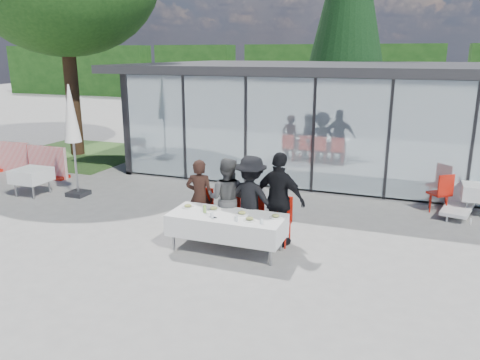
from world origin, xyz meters
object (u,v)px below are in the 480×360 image
diner_d (279,200)px  plate_c (242,213)px  dining_table (227,225)px  plate_d (276,216)px  diner_a (200,197)px  spare_chair_b (442,191)px  spare_table_left (31,175)px  market_umbrella (72,122)px  diner_c (251,199)px  plate_a (188,206)px  diner_chair_c (253,215)px  juice_bottle (205,209)px  plate_extra (250,219)px  diner_chair_b (229,212)px  diner_b (227,199)px  diner_chair_a (202,208)px  plate_b (214,209)px  lounger (459,204)px  folded_eyeglasses (213,217)px  diner_chair_d (280,218)px

diner_d → plate_c: 0.82m
dining_table → plate_d: plate_d is taller
diner_a → plate_c: diner_a is taller
plate_c → spare_chair_b: size_ratio=0.25×
spare_table_left → market_umbrella: bearing=18.0°
dining_table → spare_table_left: bearing=165.8°
diner_c → plate_c: diner_c is taller
dining_table → plate_a: plate_a is taller
diner_a → diner_chair_c: diner_a is taller
diner_chair_c → spare_chair_b: size_ratio=1.00×
juice_bottle → spare_chair_b: 6.02m
juice_bottle → market_umbrella: size_ratio=0.05×
diner_a → plate_extra: 1.61m
diner_c → plate_extra: bearing=113.9°
diner_chair_b → diner_chair_c: (0.53, 0.00, 0.00)m
diner_chair_b → diner_chair_c: same height
diner_d → diner_chair_c: bearing=5.1°
juice_bottle → plate_a: bearing=159.3°
diner_b → plate_d: (1.19, -0.48, -0.08)m
diner_chair_a → diner_chair_c: bearing=0.0°
spare_chair_b → plate_c: bearing=-134.4°
diner_d → plate_b: (-1.22, -0.47, -0.18)m
diner_d → plate_a: diner_d is taller
juice_bottle → diner_c: bearing=43.0°
dining_table → diner_c: 0.79m
plate_a → market_umbrella: bearing=156.5°
market_umbrella → diner_b: bearing=-15.4°
diner_d → plate_b: diner_d is taller
diner_b → plate_a: (-0.65, -0.51, -0.08)m
diner_a → juice_bottle: size_ratio=10.96×
plate_d → plate_extra: same height
diner_chair_a → spare_chair_b: 5.88m
dining_table → lounger: (4.46, 3.99, -0.28)m
plate_a → plate_c: 1.18m
diner_a → diner_chair_b: 0.69m
diner_chair_b → plate_d: size_ratio=3.93×
diner_chair_c → folded_eyeglasses: bearing=-114.5°
plate_extra → market_umbrella: 6.25m
plate_extra → juice_bottle: juice_bottle is taller
diner_chair_c → spare_chair_b: (3.77, 3.21, 0.00)m
diner_chair_a → spare_table_left: bearing=171.1°
diner_a → plate_c: 1.27m
dining_table → diner_b: diner_b is taller
diner_chair_c → diner_chair_d: 0.60m
spare_table_left → spare_chair_b: size_ratio=0.88×
diner_b → plate_a: size_ratio=6.94×
plate_b → folded_eyeglasses: (0.17, -0.42, -0.02)m
plate_a → plate_b: 0.56m
folded_eyeglasses → diner_chair_d: bearing=43.4°
plate_a → lounger: size_ratio=0.17×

